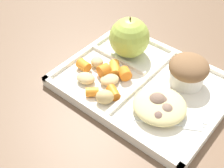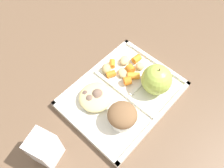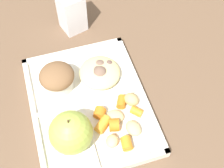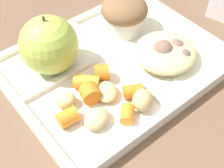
# 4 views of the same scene
# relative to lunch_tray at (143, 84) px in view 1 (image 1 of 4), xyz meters

# --- Properties ---
(ground) EXTENTS (6.00, 6.00, 0.00)m
(ground) POSITION_rel_lunch_tray_xyz_m (0.00, -0.00, -0.01)
(ground) COLOR brown
(lunch_tray) EXTENTS (0.33, 0.26, 0.02)m
(lunch_tray) POSITION_rel_lunch_tray_xyz_m (0.00, 0.00, 0.00)
(lunch_tray) COLOR silver
(lunch_tray) RESTS_ON ground
(green_apple) EXTENTS (0.09, 0.09, 0.10)m
(green_apple) POSITION_rel_lunch_tray_xyz_m (-0.08, 0.06, 0.05)
(green_apple) COLOR #A8C14C
(green_apple) RESTS_ON lunch_tray
(bran_muffin) EXTENTS (0.08, 0.08, 0.06)m
(bran_muffin) POSITION_rel_lunch_tray_xyz_m (0.07, 0.06, 0.04)
(bran_muffin) COLOR silver
(bran_muffin) RESTS_ON lunch_tray
(carrot_slice_edge) EXTENTS (0.03, 0.03, 0.03)m
(carrot_slice_edge) POSITION_rel_lunch_tray_xyz_m (-0.07, -0.04, 0.02)
(carrot_slice_edge) COLOR orange
(carrot_slice_edge) RESTS_ON lunch_tray
(carrot_slice_back) EXTENTS (0.03, 0.02, 0.02)m
(carrot_slice_back) POSITION_rel_lunch_tray_xyz_m (-0.12, -0.05, 0.02)
(carrot_slice_back) COLOR orange
(carrot_slice_back) RESTS_ON lunch_tray
(carrot_slice_large) EXTENTS (0.03, 0.03, 0.02)m
(carrot_slice_large) POSITION_rel_lunch_tray_xyz_m (-0.06, -0.09, 0.01)
(carrot_slice_large) COLOR orange
(carrot_slice_large) RESTS_ON lunch_tray
(carrot_slice_center) EXTENTS (0.03, 0.03, 0.02)m
(carrot_slice_center) POSITION_rel_lunch_tray_xyz_m (-0.02, -0.07, 0.02)
(carrot_slice_center) COLOR orange
(carrot_slice_center) RESTS_ON lunch_tray
(carrot_slice_small) EXTENTS (0.04, 0.04, 0.02)m
(carrot_slice_small) POSITION_rel_lunch_tray_xyz_m (-0.06, -0.01, 0.02)
(carrot_slice_small) COLOR orange
(carrot_slice_small) RESTS_ON lunch_tray
(carrot_slice_diagonal) EXTENTS (0.03, 0.03, 0.03)m
(carrot_slice_diagonal) POSITION_rel_lunch_tray_xyz_m (-0.04, -0.01, 0.02)
(carrot_slice_diagonal) COLOR orange
(carrot_slice_diagonal) RESTS_ON lunch_tray
(potato_chunk_small) EXTENTS (0.05, 0.04, 0.02)m
(potato_chunk_small) POSITION_rel_lunch_tray_xyz_m (-0.09, -0.07, 0.02)
(potato_chunk_small) COLOR tan
(potato_chunk_small) RESTS_ON lunch_tray
(potato_chunk_golden) EXTENTS (0.05, 0.04, 0.03)m
(potato_chunk_golden) POSITION_rel_lunch_tray_xyz_m (-0.03, -0.09, 0.02)
(potato_chunk_golden) COLOR tan
(potato_chunk_golden) RESTS_ON lunch_tray
(potato_chunk_corner) EXTENTS (0.05, 0.05, 0.02)m
(potato_chunk_corner) POSITION_rel_lunch_tray_xyz_m (-0.05, -0.04, 0.01)
(potato_chunk_corner) COLOR tan
(potato_chunk_corner) RESTS_ON lunch_tray
(potato_chunk_browned) EXTENTS (0.04, 0.04, 0.02)m
(potato_chunk_browned) POSITION_rel_lunch_tray_xyz_m (-0.11, -0.02, 0.02)
(potato_chunk_browned) COLOR tan
(potato_chunk_browned) RESTS_ON lunch_tray
(egg_noodle_pile) EXTENTS (0.10, 0.10, 0.03)m
(egg_noodle_pile) POSITION_rel_lunch_tray_xyz_m (0.07, -0.04, 0.02)
(egg_noodle_pile) COLOR #D6C684
(egg_noodle_pile) RESTS_ON lunch_tray
(meatball_side) EXTENTS (0.04, 0.04, 0.04)m
(meatball_side) POSITION_rel_lunch_tray_xyz_m (0.06, -0.04, 0.02)
(meatball_side) COLOR #755B4C
(meatball_side) RESTS_ON lunch_tray
(meatball_back) EXTENTS (0.03, 0.03, 0.03)m
(meatball_back) POSITION_rel_lunch_tray_xyz_m (0.07, -0.04, 0.02)
(meatball_back) COLOR brown
(meatball_back) RESTS_ON lunch_tray
(meatball_center) EXTENTS (0.03, 0.03, 0.03)m
(meatball_center) POSITION_rel_lunch_tray_xyz_m (0.08, -0.05, 0.02)
(meatball_center) COLOR #755B4C
(meatball_center) RESTS_ON lunch_tray
(meatball_front) EXTENTS (0.03, 0.03, 0.03)m
(meatball_front) POSITION_rel_lunch_tray_xyz_m (0.08, -0.07, 0.02)
(meatball_front) COLOR brown
(meatball_front) RESTS_ON lunch_tray
(plastic_fork) EXTENTS (0.13, 0.08, 0.00)m
(plastic_fork) POSITION_rel_lunch_tray_xyz_m (0.11, -0.05, 0.01)
(plastic_fork) COLOR silver
(plastic_fork) RESTS_ON lunch_tray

